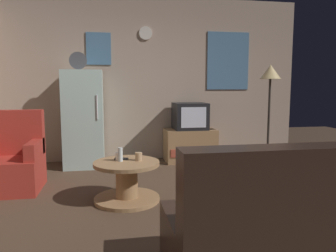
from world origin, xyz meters
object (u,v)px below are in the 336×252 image
at_px(fridge, 84,119).
at_px(mug_ceramic_white, 119,157).
at_px(book_stack, 226,157).
at_px(crt_tv, 190,116).
at_px(standing_lamp, 270,80).
at_px(coffee_table, 127,181).
at_px(mug_ceramic_tan, 139,157).
at_px(remote_control, 122,159).
at_px(armchair, 12,162).
at_px(tv_stand, 190,145).
at_px(wine_glass, 120,154).
at_px(couch, 298,230).

distance_m(fridge, mug_ceramic_white, 1.74).
height_order(mug_ceramic_white, book_stack, mug_ceramic_white).
xyz_separation_m(fridge, crt_tv, (1.72, 0.06, 0.01)).
distance_m(standing_lamp, coffee_table, 2.84).
distance_m(crt_tv, coffee_table, 2.17).
distance_m(crt_tv, standing_lamp, 1.39).
bearing_deg(mug_ceramic_tan, remote_control, 159.12).
relative_size(coffee_table, book_stack, 3.29).
distance_m(standing_lamp, book_stack, 1.45).
bearing_deg(book_stack, armchair, -162.30).
relative_size(tv_stand, mug_ceramic_tan, 9.33).
bearing_deg(mug_ceramic_white, wine_glass, -61.58).
distance_m(crt_tv, mug_ceramic_white, 2.12).
xyz_separation_m(standing_lamp, couch, (-1.25, -2.86, -1.05)).
relative_size(mug_ceramic_tan, armchair, 0.09).
height_order(mug_ceramic_white, couch, couch).
bearing_deg(tv_stand, couch, -91.83).
relative_size(fridge, remote_control, 11.80).
height_order(wine_glass, mug_ceramic_tan, wine_glass).
relative_size(mug_ceramic_white, mug_ceramic_tan, 1.00).
distance_m(tv_stand, mug_ceramic_white, 2.11).
bearing_deg(armchair, crt_tv, 24.13).
bearing_deg(mug_ceramic_white, fridge, 106.85).
xyz_separation_m(wine_glass, armchair, (-1.29, 0.61, -0.18)).
height_order(tv_stand, coffee_table, tv_stand).
xyz_separation_m(crt_tv, remote_control, (-1.20, -1.66, -0.31)).
bearing_deg(crt_tv, wine_glass, -124.95).
bearing_deg(armchair, couch, -43.49).
relative_size(standing_lamp, coffee_table, 2.21).
xyz_separation_m(tv_stand, couch, (-0.11, -3.39, 0.04)).
bearing_deg(wine_glass, mug_ceramic_tan, -0.27).
xyz_separation_m(mug_ceramic_white, armchair, (-1.27, 0.58, -0.15)).
distance_m(wine_glass, armchair, 1.44).
bearing_deg(standing_lamp, mug_ceramic_white, -153.67).
height_order(standing_lamp, mug_ceramic_white, standing_lamp).
relative_size(remote_control, couch, 0.09).
relative_size(tv_stand, mug_ceramic_white, 9.33).
bearing_deg(armchair, book_stack, 17.70).
xyz_separation_m(mug_ceramic_tan, remote_control, (-0.19, 0.07, -0.03)).
bearing_deg(tv_stand, fridge, -177.97).
bearing_deg(remote_control, armchair, 174.54).
height_order(coffee_table, mug_ceramic_tan, mug_ceramic_tan).
bearing_deg(standing_lamp, book_stack, 143.55).
bearing_deg(standing_lamp, crt_tv, 155.18).
xyz_separation_m(crt_tv, couch, (-0.10, -3.39, -0.45)).
bearing_deg(mug_ceramic_white, couch, -56.38).
bearing_deg(armchair, wine_glass, -25.41).
xyz_separation_m(crt_tv, armchair, (-2.50, -1.12, -0.42)).
bearing_deg(mug_ceramic_tan, book_stack, 44.82).
bearing_deg(coffee_table, standing_lamp, 28.30).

